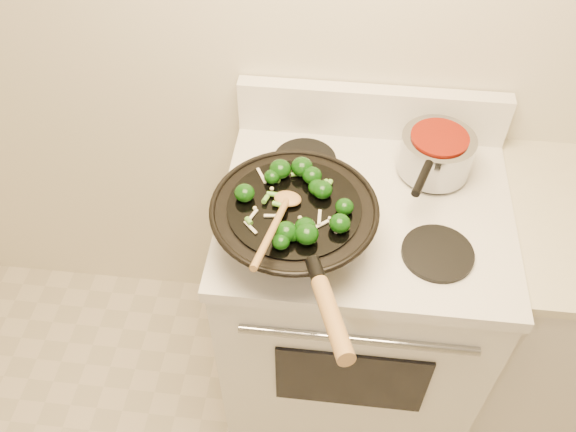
# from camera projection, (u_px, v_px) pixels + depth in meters

# --- Properties ---
(stove) EXTENTS (0.78, 0.67, 1.08)m
(stove) POSITION_uv_depth(u_px,v_px,m) (353.00, 299.00, 1.97)
(stove) COLOR white
(stove) RESTS_ON ground
(wok) EXTENTS (0.41, 0.66, 0.24)m
(wok) POSITION_uv_depth(u_px,v_px,m) (294.00, 223.00, 1.48)
(wok) COLOR black
(wok) RESTS_ON stove
(stirfry) EXTENTS (0.29, 0.30, 0.05)m
(stirfry) POSITION_uv_depth(u_px,v_px,m) (300.00, 201.00, 1.43)
(stirfry) COLOR #0B3308
(stirfry) RESTS_ON wok
(wooden_spoon) EXTENTS (0.08, 0.30, 0.09)m
(wooden_spoon) POSITION_uv_depth(u_px,v_px,m) (279.00, 217.00, 1.38)
(wooden_spoon) COLOR olive
(wooden_spoon) RESTS_ON wok
(saucepan) EXTENTS (0.20, 0.32, 0.12)m
(saucepan) POSITION_uv_depth(u_px,v_px,m) (436.00, 153.00, 1.66)
(saucepan) COLOR #93969B
(saucepan) RESTS_ON stove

